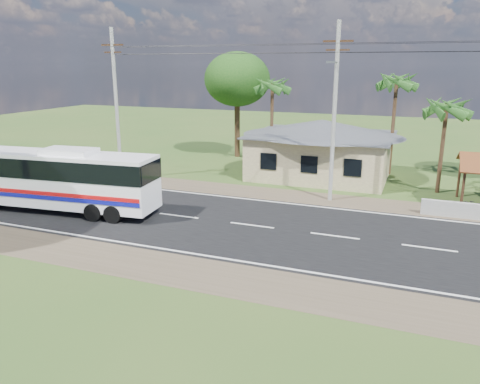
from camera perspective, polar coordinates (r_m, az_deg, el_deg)
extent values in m
plane|color=#2C4D1B|center=(25.51, 1.47, -4.11)|extent=(120.00, 120.00, 0.00)
cube|color=black|center=(25.51, 1.47, -4.09)|extent=(120.00, 10.00, 0.02)
cube|color=brown|center=(31.42, 5.50, -0.40)|extent=(120.00, 3.00, 0.01)
cube|color=brown|center=(19.97, -4.99, -9.89)|extent=(120.00, 3.00, 0.01)
cube|color=silver|center=(29.75, 4.55, -1.24)|extent=(120.00, 0.15, 0.01)
cube|color=silver|center=(21.44, -2.85, -7.95)|extent=(120.00, 0.15, 0.01)
cube|color=silver|center=(25.50, 1.47, -4.06)|extent=(120.00, 0.15, 0.01)
cube|color=#C9BA86|center=(36.99, 9.85, 4.38)|extent=(10.00, 8.00, 3.20)
cube|color=#4C4F54|center=(36.72, 9.96, 6.91)|extent=(10.60, 8.60, 0.10)
pyramid|color=#4C4F54|center=(36.57, 10.05, 8.69)|extent=(12.40, 10.00, 1.20)
cube|color=black|center=(33.89, 3.48, 3.75)|extent=(1.20, 0.08, 1.20)
cube|color=black|center=(33.12, 8.43, 3.34)|extent=(1.20, 0.08, 1.20)
cube|color=black|center=(32.60, 13.57, 2.89)|extent=(1.20, 0.08, 1.20)
cylinder|color=#3B2215|center=(30.32, 25.51, 0.09)|extent=(0.16, 0.16, 2.60)
cylinder|color=#3B2215|center=(33.81, 25.15, 1.59)|extent=(0.16, 0.16, 2.60)
cylinder|color=#9E9E99|center=(36.12, -14.83, 10.10)|extent=(0.26, 0.26, 11.00)
cube|color=#3B2215|center=(36.01, -15.31, 16.91)|extent=(1.80, 0.12, 0.12)
cube|color=#3B2215|center=(36.00, -15.25, 16.12)|extent=(1.40, 0.10, 0.10)
cylinder|color=#9E9E99|center=(29.74, 11.42, 9.27)|extent=(0.26, 0.26, 11.00)
cube|color=#3B2215|center=(29.61, 11.87, 17.56)|extent=(1.80, 0.12, 0.12)
cube|color=#3B2215|center=(29.59, 11.82, 16.60)|extent=(1.40, 0.10, 0.10)
cylinder|color=gray|center=(28.60, 11.38, 15.27)|extent=(0.08, 2.00, 0.08)
cube|color=gray|center=(27.62, 11.00, 15.30)|extent=(0.50, 0.18, 0.12)
cylinder|color=black|center=(31.98, -3.09, 17.31)|extent=(16.00, 0.02, 0.02)
cylinder|color=black|center=(29.25, 27.06, 15.91)|extent=(15.00, 0.02, 0.02)
cylinder|color=#47301E|center=(34.11, 23.40, 4.82)|extent=(0.28, 0.28, 6.00)
cylinder|color=#47301E|center=(38.49, 18.13, 7.52)|extent=(0.28, 0.28, 7.50)
cylinder|color=#47301E|center=(40.80, 3.89, 8.29)|extent=(0.28, 0.28, 7.00)
cylinder|color=#47301E|center=(44.07, -0.34, 8.16)|extent=(0.50, 0.50, 5.95)
ellipsoid|color=#153D10|center=(43.74, -0.35, 13.59)|extent=(6.00, 6.00, 4.92)
cube|color=white|center=(29.56, -21.45, 1.54)|extent=(12.40, 3.75, 3.05)
cube|color=black|center=(29.40, -21.59, 2.99)|extent=(12.46, 3.82, 1.12)
cube|color=#B60B0E|center=(28.71, -22.86, -0.15)|extent=(11.95, 1.24, 0.22)
cube|color=#0C108C|center=(28.77, -22.81, -0.63)|extent=(11.95, 1.24, 0.22)
cube|color=white|center=(28.64, -20.13, 4.69)|extent=(3.20, 1.93, 0.31)
cylinder|color=black|center=(33.31, -25.63, -0.07)|extent=(1.05, 0.46, 1.02)
cylinder|color=black|center=(27.30, -17.45, -2.40)|extent=(1.05, 0.46, 1.02)
cylinder|color=black|center=(29.19, -14.99, -1.07)|extent=(1.05, 0.46, 1.02)
cylinder|color=black|center=(26.67, -15.24, -2.64)|extent=(1.05, 0.46, 1.02)
cylinder|color=black|center=(28.60, -12.88, -1.26)|extent=(1.05, 0.46, 1.02)
imported|color=black|center=(31.08, 26.76, -1.42)|extent=(1.65, 1.11, 0.82)
imported|color=#2E2E31|center=(39.19, -26.49, 2.21)|extent=(2.23, 4.17, 1.35)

